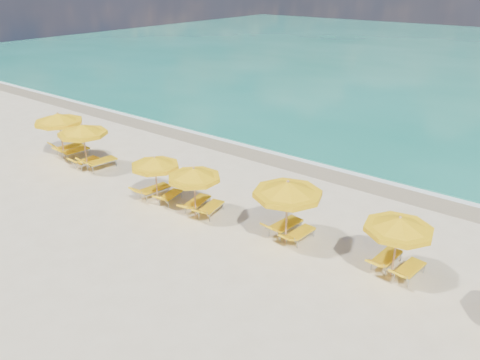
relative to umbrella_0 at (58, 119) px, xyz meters
The scene contains 22 objects.
ground_plane 11.50m from the umbrella_0, ahead, with size 120.00×120.00×0.00m, color beige.
wet_sand_band 13.59m from the umbrella_0, 32.71° to the left, with size 120.00×2.60×0.01m, color tan.
foam_line 14.03m from the umbrella_0, 35.49° to the left, with size 120.00×1.20×0.03m, color white.
whitecap_near 17.79m from the umbrella_0, 72.58° to the left, with size 14.00×0.36×0.05m, color white.
umbrella_0 is the anchor object (origin of this frame).
umbrella_1 2.52m from the umbrella_0, ahead, with size 2.68×2.68×2.48m.
umbrella_2 8.17m from the umbrella_0, ahead, with size 2.65×2.65×2.15m.
umbrella_3 10.48m from the umbrella_0, ahead, with size 2.89×2.89×2.23m.
umbrella_4 14.58m from the umbrella_0, ahead, with size 2.72×2.72×2.59m.
umbrella_5 18.56m from the umbrella_0, ahead, with size 2.63×2.63×2.28m.
lounger_0_left 2.07m from the umbrella_0, 123.29° to the left, with size 0.82×1.88×0.89m.
lounger_0_right 2.05m from the umbrella_0, 36.38° to the left, with size 0.75×1.96×0.86m.
lounger_1_left 2.92m from the umbrella_0, ahead, with size 0.61×1.65×0.74m.
lounger_1_right 3.57m from the umbrella_0, ahead, with size 0.94×2.08×0.89m.
lounger_2_left 7.91m from the umbrella_0, ahead, with size 0.90×1.93×0.75m.
lounger_2_right 8.89m from the umbrella_0, ahead, with size 0.84×1.68×0.70m.
lounger_3_left 10.27m from the umbrella_0, ahead, with size 0.94×1.95×0.69m.
lounger_3_right 11.06m from the umbrella_0, ahead, with size 0.89×1.84×0.70m.
lounger_4_left 14.32m from the umbrella_0, ahead, with size 0.87×1.98×0.83m.
lounger_4_right 15.07m from the umbrella_0, ahead, with size 0.69×1.75×0.62m.
lounger_5_left 18.29m from the umbrella_0, ahead, with size 0.72×1.83×0.68m.
lounger_5_right 19.15m from the umbrella_0, ahead, with size 0.77×1.76×0.70m.
Camera 1 is at (11.26, -13.04, 9.32)m, focal length 35.00 mm.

